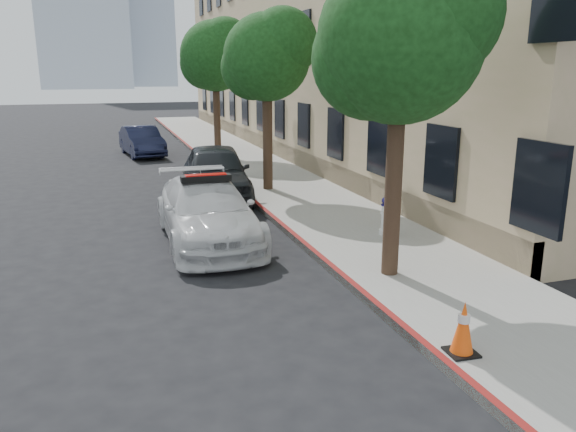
# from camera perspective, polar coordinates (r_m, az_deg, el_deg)

# --- Properties ---
(ground) EXTENTS (120.00, 120.00, 0.00)m
(ground) POSITION_cam_1_polar(r_m,az_deg,el_deg) (11.46, -7.62, -4.71)
(ground) COLOR black
(ground) RESTS_ON ground
(sidewalk) EXTENTS (3.20, 50.00, 0.15)m
(sidewalk) POSITION_cam_1_polar(r_m,az_deg,el_deg) (21.69, -3.21, 4.78)
(sidewalk) COLOR gray
(sidewalk) RESTS_ON ground
(curb_strip) EXTENTS (0.12, 50.00, 0.15)m
(curb_strip) POSITION_cam_1_polar(r_m,az_deg,el_deg) (21.35, -7.22, 4.53)
(curb_strip) COLOR maroon
(curb_strip) RESTS_ON ground
(building) EXTENTS (8.00, 36.00, 10.00)m
(building) POSITION_cam_1_polar(r_m,az_deg,el_deg) (27.98, 5.47, 17.06)
(building) COLOR tan
(building) RESTS_ON ground
(tree_near) EXTENTS (2.92, 2.82, 5.62)m
(tree_near) POSITION_cam_1_polar(r_m,az_deg,el_deg) (9.91, 11.56, 17.27)
(tree_near) COLOR black
(tree_near) RESTS_ON sidewalk
(tree_mid) EXTENTS (2.77, 2.64, 5.43)m
(tree_mid) POSITION_cam_1_polar(r_m,az_deg,el_deg) (17.33, -2.05, 15.90)
(tree_mid) COLOR black
(tree_mid) RESTS_ON sidewalk
(tree_far) EXTENTS (3.10, 3.00, 5.81)m
(tree_far) POSITION_cam_1_polar(r_m,az_deg,el_deg) (25.12, -7.35, 15.90)
(tree_far) COLOR black
(tree_far) RESTS_ON sidewalk
(police_car) EXTENTS (2.00, 4.82, 1.54)m
(police_car) POSITION_cam_1_polar(r_m,az_deg,el_deg) (12.68, -8.22, 0.47)
(police_car) COLOR silver
(police_car) RESTS_ON ground
(parked_car_mid) EXTENTS (2.51, 4.96, 1.62)m
(parked_car_mid) POSITION_cam_1_polar(r_m,az_deg,el_deg) (16.96, -7.37, 4.45)
(parked_car_mid) COLOR black
(parked_car_mid) RESTS_ON ground
(parked_car_far) EXTENTS (1.91, 4.15, 1.32)m
(parked_car_far) POSITION_cam_1_polar(r_m,az_deg,el_deg) (26.40, -14.63, 7.37)
(parked_car_far) COLOR black
(parked_car_far) RESTS_ON ground
(fire_hydrant) EXTENTS (0.37, 0.34, 0.87)m
(fire_hydrant) POSITION_cam_1_polar(r_m,az_deg,el_deg) (12.85, 10.03, 0.01)
(fire_hydrant) COLOR silver
(fire_hydrant) RESTS_ON sidewalk
(traffic_cone) EXTENTS (0.41, 0.41, 0.73)m
(traffic_cone) POSITION_cam_1_polar(r_m,az_deg,el_deg) (7.78, 17.38, -10.81)
(traffic_cone) COLOR black
(traffic_cone) RESTS_ON sidewalk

